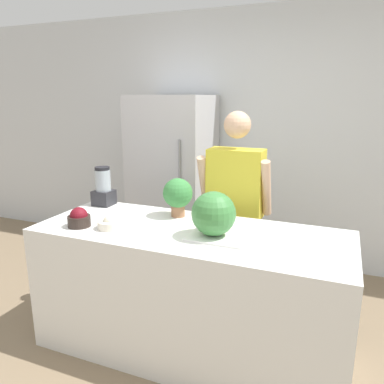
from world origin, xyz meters
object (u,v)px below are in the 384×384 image
bowl_cream (110,223)px  bowl_cherries (79,218)px  refrigerator (173,181)px  watermelon (214,214)px  person (235,211)px  blender (103,188)px  potted_plant (178,194)px

bowl_cream → bowl_cherries: bearing=-168.6°
refrigerator → watermelon: size_ratio=6.32×
person → bowl_cream: person is taller
watermelon → bowl_cream: size_ratio=1.69×
refrigerator → person: refrigerator is taller
bowl_cherries → bowl_cream: (0.22, 0.04, -0.02)m
bowl_cherries → blender: 0.53m
person → watermelon: (0.07, -0.76, 0.21)m
refrigerator → watermelon: 1.67m
bowl_cherries → potted_plant: potted_plant is taller
potted_plant → watermelon: bearing=-38.7°
watermelon → bowl_cherries: watermelon is taller
watermelon → bowl_cherries: bearing=-170.5°
refrigerator → bowl_cream: 1.51m
person → potted_plant: bearing=-124.0°
watermelon → potted_plant: watermelon is taller
bowl_cream → blender: size_ratio=0.52×
bowl_cherries → blender: bearing=106.6°
bowl_cherries → blender: (-0.15, 0.50, 0.09)m
blender → person: bearing=22.3°
refrigerator → person: bearing=-36.9°
person → bowl_cherries: 1.24m
watermelon → person: bearing=95.4°
person → potted_plant: 0.59m
bowl_cherries → person: bearing=47.4°
bowl_cream → blender: bearing=128.6°
bowl_cream → potted_plant: bearing=52.6°
refrigerator → bowl_cherries: 1.54m
person → blender: person is taller
refrigerator → person: size_ratio=1.08×
person → potted_plant: size_ratio=5.74×
blender → potted_plant: bearing=-4.2°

